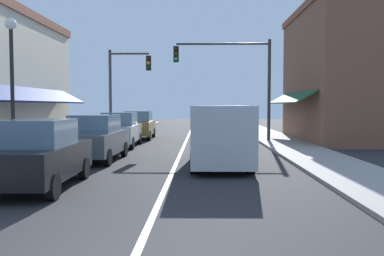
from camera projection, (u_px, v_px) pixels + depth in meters
name	position (u px, v px, depth m)	size (l,w,h in m)	color
ground_plane	(185.00, 143.00, 22.96)	(80.00, 80.00, 0.00)	#28282B
sidewalk_left	(87.00, 142.00, 23.09)	(2.60, 56.00, 0.12)	gray
sidewalk_right	(284.00, 143.00, 22.83)	(2.60, 56.00, 0.12)	gray
lane_center_stripe	(185.00, 143.00, 22.96)	(0.14, 52.00, 0.01)	silver
storefront_right_block	(338.00, 74.00, 24.52)	(5.89, 10.20, 7.97)	brown
parked_car_nearest_left	(39.00, 154.00, 10.46)	(1.88, 4.15, 1.77)	black
parked_car_second_left	(96.00, 138.00, 15.68)	(1.86, 4.14, 1.77)	#4C5156
parked_car_third_left	(120.00, 130.00, 21.07)	(1.86, 4.14, 1.77)	#B7BABF
parked_car_far_left	(139.00, 125.00, 25.94)	(1.84, 4.13, 1.77)	brown
van_in_lane	(220.00, 134.00, 14.29)	(2.04, 5.20, 2.12)	#B2B7BC
traffic_signal_mast_arm	(236.00, 72.00, 23.50)	(5.57, 0.50, 5.90)	#333333
traffic_signal_left_corner	(124.00, 81.00, 25.58)	(2.68, 0.50, 5.59)	#333333
street_lamp_left_near	(12.00, 69.00, 13.03)	(0.36, 0.36, 4.88)	black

